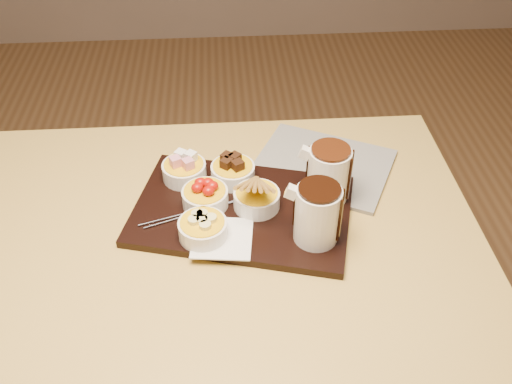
{
  "coord_description": "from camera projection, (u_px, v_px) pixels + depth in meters",
  "views": [
    {
      "loc": [
        0.07,
        -0.87,
        1.59
      ],
      "look_at": [
        0.13,
        0.04,
        0.81
      ],
      "focal_mm": 40.0,
      "sensor_mm": 36.0,
      "label": 1
    }
  ],
  "objects": [
    {
      "name": "bowl_bananas",
      "position": [
        203.0,
        229.0,
        1.15
      ],
      "size": [
        0.1,
        0.1,
        0.04
      ],
      "primitive_type": "cylinder",
      "color": "white",
      "rests_on": "serving_board"
    },
    {
      "name": "fondue_skewers",
      "position": [
        198.0,
        210.0,
        1.22
      ],
      "size": [
        0.11,
        0.26,
        0.01
      ],
      "primitive_type": null,
      "rotation": [
        0.0,
        0.0,
        -1.27
      ],
      "color": "silver",
      "rests_on": "serving_board"
    },
    {
      "name": "bowl_strawberries",
      "position": [
        205.0,
        198.0,
        1.23
      ],
      "size": [
        0.1,
        0.1,
        0.04
      ],
      "primitive_type": "cylinder",
      "color": "white",
      "rests_on": "serving_board"
    },
    {
      "name": "dining_table",
      "position": [
        200.0,
        261.0,
        1.27
      ],
      "size": [
        1.2,
        0.8,
        0.75
      ],
      "color": "gold",
      "rests_on": "ground"
    },
    {
      "name": "pitcher_dark_chocolate",
      "position": [
        317.0,
        215.0,
        1.12
      ],
      "size": [
        0.11,
        0.11,
        0.12
      ],
      "primitive_type": "cylinder",
      "rotation": [
        0.0,
        0.0,
        -0.26
      ],
      "color": "silver",
      "rests_on": "serving_board"
    },
    {
      "name": "pitcher_milk_chocolate",
      "position": [
        328.0,
        175.0,
        1.22
      ],
      "size": [
        0.11,
        0.11,
        0.12
      ],
      "primitive_type": "cylinder",
      "rotation": [
        0.0,
        0.0,
        -0.26
      ],
      "color": "silver",
      "rests_on": "serving_board"
    },
    {
      "name": "napkin",
      "position": [
        222.0,
        238.0,
        1.16
      ],
      "size": [
        0.13,
        0.13,
        0.0
      ],
      "primitive_type": "cube",
      "rotation": [
        0.0,
        0.0,
        -0.12
      ],
      "color": "white",
      "rests_on": "serving_board"
    },
    {
      "name": "newspaper",
      "position": [
        322.0,
        165.0,
        1.36
      ],
      "size": [
        0.39,
        0.36,
        0.01
      ],
      "primitive_type": "cube",
      "rotation": [
        0.0,
        0.0,
        -0.47
      ],
      "color": "beige",
      "rests_on": "dining_table"
    },
    {
      "name": "bowl_biscotti",
      "position": [
        257.0,
        199.0,
        1.22
      ],
      "size": [
        0.1,
        0.1,
        0.04
      ],
      "primitive_type": "cylinder",
      "color": "white",
      "rests_on": "serving_board"
    },
    {
      "name": "bowl_marshmallows",
      "position": [
        184.0,
        171.0,
        1.3
      ],
      "size": [
        0.1,
        0.1,
        0.04
      ],
      "primitive_type": "cylinder",
      "color": "white",
      "rests_on": "serving_board"
    },
    {
      "name": "bowl_cake",
      "position": [
        233.0,
        173.0,
        1.29
      ],
      "size": [
        0.1,
        0.1,
        0.04
      ],
      "primitive_type": "cylinder",
      "color": "white",
      "rests_on": "serving_board"
    },
    {
      "name": "serving_board",
      "position": [
        242.0,
        210.0,
        1.24
      ],
      "size": [
        0.52,
        0.41,
        0.02
      ],
      "primitive_type": "cube",
      "rotation": [
        0.0,
        0.0,
        -0.26
      ],
      "color": "black",
      "rests_on": "dining_table"
    }
  ]
}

